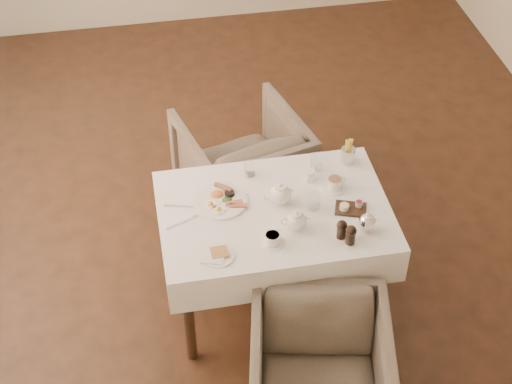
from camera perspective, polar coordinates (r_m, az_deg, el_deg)
The scene contains 20 objects.
table at distance 4.41m, azimuth 1.33°, elevation -2.37°, with size 1.28×0.88×0.75m.
armchair_near at distance 4.18m, azimuth 4.59°, elevation -12.69°, with size 0.70×0.72×0.66m, color brown.
armchair_far at distance 5.25m, azimuth -1.00°, elevation 2.06°, with size 0.75×0.78×0.71m, color brown.
breakfast_plate at distance 4.38m, azimuth -2.60°, elevation -0.57°, with size 0.30×0.30×0.04m.
side_plate at distance 4.08m, azimuth -2.89°, elevation -4.65°, with size 0.19×0.18×0.02m.
teapot_centre at distance 4.33m, azimuth 1.78°, elevation -0.07°, with size 0.17×0.14×0.14m, color white, non-canonical shape.
teapot_front at distance 4.19m, azimuth 2.94°, elevation -2.03°, with size 0.16×0.12×0.12m, color white, non-canonical shape.
creamer at distance 4.50m, azimuth 3.95°, elevation 1.23°, with size 0.06×0.06×0.07m, color white.
teacup_near at distance 4.13m, azimuth 1.20°, elevation -3.47°, with size 0.13×0.13×0.06m.
teacup_far at distance 4.46m, azimuth 5.75°, elevation 0.59°, with size 0.14×0.14×0.07m.
glass_left at distance 4.52m, azimuth -0.45°, elevation 1.71°, with size 0.06×0.06×0.09m, color silver.
glass_mid at distance 4.32m, azimuth 4.24°, elevation -0.66°, with size 0.07×0.07×0.10m, color silver.
glass_right at distance 4.57m, azimuth 4.43°, elevation 2.18°, with size 0.07×0.07×0.10m, color silver.
condiment_board at distance 4.35m, azimuth 6.89°, elevation -1.16°, with size 0.20×0.16×0.04m.
pepper_mill_left at distance 4.16m, azimuth 6.25°, elevation -2.71°, with size 0.06×0.06×0.12m, color black, non-canonical shape.
pepper_mill_right at distance 4.14m, azimuth 6.91°, elevation -3.10°, with size 0.06×0.06×0.12m, color black, non-canonical shape.
silver_pot at distance 4.22m, azimuth 8.10°, elevation -2.10°, with size 0.11×0.09×0.12m, color white, non-canonical shape.
fries_cup at distance 4.62m, azimuth 6.74°, elevation 2.93°, with size 0.08×0.08×0.18m.
cutlery_fork at distance 4.37m, azimuth -5.51°, elevation -1.05°, with size 0.01×0.19×0.00m, color silver.
cutlery_knife at distance 4.28m, azimuth -5.38°, elevation -2.19°, with size 0.02×0.20×0.00m, color silver.
Camera 1 is at (-0.92, -4.04, 3.74)m, focal length 55.00 mm.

